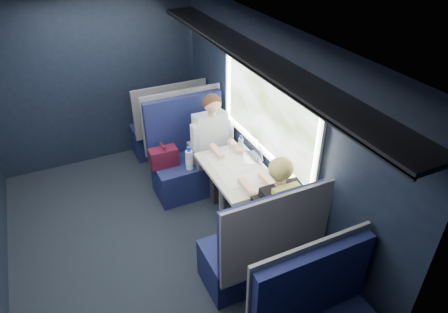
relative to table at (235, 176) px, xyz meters
name	(u,v)px	position (x,y,z in m)	size (l,w,h in m)	color
ground	(150,249)	(-1.03, 0.00, -0.67)	(2.80, 4.20, 0.01)	black
room_shell	(135,130)	(-1.01, 0.00, 0.81)	(3.00, 4.40, 2.40)	black
table	(235,176)	(0.00, 0.00, 0.00)	(0.62, 1.00, 0.74)	#54565E
seat_bay_near	(190,159)	(-0.20, 0.87, -0.24)	(1.06, 0.62, 1.26)	#0B0F33
seat_bay_far	(259,251)	(-0.18, -0.87, -0.25)	(1.04, 0.62, 1.26)	#0B0F33
seat_row_front	(168,128)	(-0.18, 1.80, -0.25)	(1.04, 0.51, 1.16)	#0B0F33
man	(214,141)	(0.07, 0.70, 0.06)	(0.53, 0.56, 1.32)	black
woman	(275,207)	(0.07, -0.71, 0.06)	(0.53, 0.56, 1.32)	black
papers	(237,167)	(0.04, 0.04, 0.08)	(0.48, 0.70, 0.01)	white
laptop	(255,153)	(0.31, 0.13, 0.14)	(0.30, 0.34, 0.21)	silver
bottle_small	(241,144)	(0.24, 0.33, 0.16)	(0.06, 0.06, 0.20)	silver
cup	(234,146)	(0.18, 0.39, 0.12)	(0.07, 0.07, 0.09)	white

